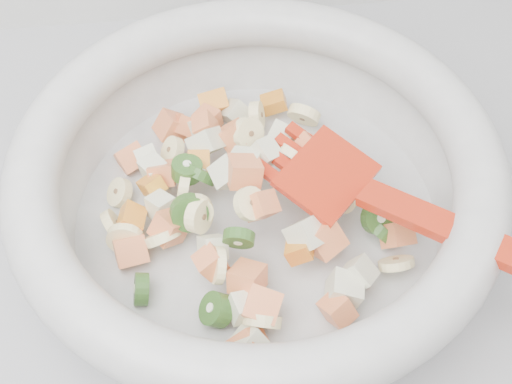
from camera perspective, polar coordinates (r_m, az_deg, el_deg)
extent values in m
cylinder|color=silver|center=(0.56, 0.00, -2.36)|extent=(0.29, 0.29, 0.02)
torus|color=silver|center=(0.51, 0.00, 2.07)|extent=(0.36, 0.36, 0.04)
cylinder|color=#F7F1A5|center=(0.53, -7.46, -3.53)|extent=(0.04, 0.03, 0.03)
cylinder|color=#F7F1A5|center=(0.50, -3.05, -5.88)|extent=(0.01, 0.03, 0.04)
cylinder|color=#F7F1A5|center=(0.56, -0.65, 4.69)|extent=(0.04, 0.03, 0.03)
cylinder|color=#F7F1A5|center=(0.55, 6.36, 0.96)|extent=(0.03, 0.02, 0.03)
cylinder|color=#F7F1A5|center=(0.60, 0.07, 6.13)|extent=(0.02, 0.03, 0.03)
cylinder|color=#F7F1A5|center=(0.51, -0.48, -0.95)|extent=(0.03, 0.03, 0.03)
cylinder|color=#F7F1A5|center=(0.54, 3.01, 2.98)|extent=(0.03, 0.03, 0.03)
cylinder|color=#F7F1A5|center=(0.49, 0.49, -10.25)|extent=(0.03, 0.03, 0.03)
cylinder|color=#F7F1A5|center=(0.57, -10.87, -0.05)|extent=(0.03, 0.03, 0.03)
cylinder|color=#F7F1A5|center=(0.53, 6.87, -0.46)|extent=(0.03, 0.03, 0.03)
cylinder|color=#F7F1A5|center=(0.58, -6.71, 3.29)|extent=(0.02, 0.03, 0.03)
cylinder|color=#F7F1A5|center=(0.56, 8.02, 1.00)|extent=(0.03, 0.03, 0.02)
cylinder|color=#F7F1A5|center=(0.54, -10.41, -3.72)|extent=(0.04, 0.02, 0.04)
cylinder|color=#F7F1A5|center=(0.55, -11.33, -2.62)|extent=(0.02, 0.04, 0.04)
cylinder|color=#F7F1A5|center=(0.61, 3.86, 6.17)|extent=(0.03, 0.03, 0.03)
cylinder|color=#F7F1A5|center=(0.54, -5.82, 0.41)|extent=(0.02, 0.03, 0.03)
cylinder|color=#F7F1A5|center=(0.51, -4.58, -1.94)|extent=(0.03, 0.03, 0.03)
cylinder|color=#F7F1A5|center=(0.53, 11.16, -5.63)|extent=(0.03, 0.03, 0.03)
cylinder|color=#F7F1A5|center=(0.52, -4.78, -1.51)|extent=(0.03, 0.02, 0.03)
cube|color=#FF9350|center=(0.61, -6.68, 5.13)|extent=(0.04, 0.03, 0.03)
cube|color=#FF9350|center=(0.49, -0.46, -12.37)|extent=(0.03, 0.03, 0.03)
cube|color=#FF9350|center=(0.50, -0.70, -6.95)|extent=(0.03, 0.03, 0.03)
cube|color=#FF9350|center=(0.55, 4.02, 2.03)|extent=(0.03, 0.03, 0.04)
cube|color=#FF9350|center=(0.58, -4.08, 5.24)|extent=(0.02, 0.02, 0.02)
cube|color=#FF9350|center=(0.57, -1.81, 4.53)|extent=(0.03, 0.02, 0.03)
cube|color=#FF9350|center=(0.59, -9.94, 2.69)|extent=(0.03, 0.03, 0.03)
cube|color=#FF9350|center=(0.60, -5.64, 5.26)|extent=(0.03, 0.03, 0.03)
cube|color=#FF9350|center=(0.56, -7.52, 1.44)|extent=(0.02, 0.03, 0.03)
cube|color=#FF9350|center=(0.51, 0.42, -1.09)|extent=(0.03, 0.03, 0.03)
cube|color=#FF9350|center=(0.60, -3.88, 5.80)|extent=(0.03, 0.03, 0.02)
cube|color=#FF9350|center=(0.49, 0.43, -9.16)|extent=(0.03, 0.04, 0.03)
cube|color=#FF9350|center=(0.54, 11.23, -3.36)|extent=(0.03, 0.03, 0.03)
cube|color=#FF9350|center=(0.52, -0.97, 1.63)|extent=(0.03, 0.03, 0.03)
cube|color=#FF9350|center=(0.50, -3.67, -5.61)|extent=(0.03, 0.02, 0.03)
cube|color=#FF9350|center=(0.52, 5.52, -3.69)|extent=(0.04, 0.04, 0.03)
cube|color=#FF9350|center=(0.53, -9.99, -4.66)|extent=(0.03, 0.03, 0.03)
cube|color=#FF9350|center=(0.50, 6.53, -9.33)|extent=(0.03, 0.03, 0.03)
cube|color=#FF9350|center=(0.53, -6.92, -2.82)|extent=(0.03, 0.03, 0.03)
cube|color=#FF9350|center=(0.55, 4.37, 3.05)|extent=(0.04, 0.04, 0.04)
cylinder|color=#4B9832|center=(0.55, -4.48, 1.46)|extent=(0.03, 0.04, 0.03)
cylinder|color=#4B9832|center=(0.50, -3.19, -9.39)|extent=(0.03, 0.03, 0.03)
cylinder|color=#4B9832|center=(0.54, 9.90, -3.09)|extent=(0.02, 0.03, 0.03)
cylinder|color=#4B9832|center=(0.52, -5.36, -1.66)|extent=(0.04, 0.02, 0.04)
cylinder|color=#4B9832|center=(0.55, -5.56, 1.80)|extent=(0.03, 0.03, 0.02)
cylinder|color=#4B9832|center=(0.54, -10.10, -3.36)|extent=(0.02, 0.03, 0.03)
cylinder|color=#4B9832|center=(0.52, -9.16, -7.69)|extent=(0.02, 0.03, 0.03)
cylinder|color=#4B9832|center=(0.54, 9.74, -2.08)|extent=(0.03, 0.03, 0.03)
cylinder|color=#4B9832|center=(0.50, -1.39, -3.71)|extent=(0.03, 0.02, 0.03)
cube|color=beige|center=(0.57, 2.37, 4.28)|extent=(0.04, 0.03, 0.03)
cube|color=beige|center=(0.61, -1.68, 6.35)|extent=(0.03, 0.03, 0.03)
cube|color=beige|center=(0.56, -8.13, 1.81)|extent=(0.03, 0.03, 0.02)
cube|color=beige|center=(0.51, 3.99, -3.45)|extent=(0.03, 0.03, 0.03)
cube|color=beige|center=(0.54, -0.81, 2.19)|extent=(0.03, 0.03, 0.03)
cube|color=beige|center=(0.51, 8.24, -6.47)|extent=(0.03, 0.03, 0.03)
cube|color=beige|center=(0.53, -2.27, 1.61)|extent=(0.03, 0.02, 0.03)
cube|color=beige|center=(0.57, -8.60, 2.55)|extent=(0.02, 0.02, 0.02)
cube|color=beige|center=(0.49, -0.99, -9.22)|extent=(0.03, 0.02, 0.02)
cube|color=beige|center=(0.60, -4.85, 5.15)|extent=(0.03, 0.03, 0.03)
cube|color=beige|center=(0.49, -0.49, -12.17)|extent=(0.03, 0.03, 0.03)
cube|color=beige|center=(0.54, -7.60, -1.21)|extent=(0.02, 0.03, 0.02)
cube|color=beige|center=(0.54, 0.69, 3.13)|extent=(0.03, 0.03, 0.03)
cube|color=beige|center=(0.56, -4.02, 3.95)|extent=(0.03, 0.03, 0.03)
cube|color=beige|center=(0.51, 7.08, -7.78)|extent=(0.03, 0.03, 0.03)
cube|color=beige|center=(0.51, -3.49, -4.46)|extent=(0.02, 0.03, 0.03)
cube|color=gold|center=(0.51, 3.51, -4.52)|extent=(0.03, 0.02, 0.03)
cube|color=gold|center=(0.62, -3.38, 7.19)|extent=(0.03, 0.02, 0.02)
cube|color=gold|center=(0.54, -9.91, -2.11)|extent=(0.02, 0.02, 0.02)
cube|color=gold|center=(0.61, 1.43, 7.17)|extent=(0.02, 0.02, 0.02)
cube|color=gold|center=(0.55, -4.62, 2.19)|extent=(0.02, 0.02, 0.02)
cube|color=gold|center=(0.55, -8.34, 0.52)|extent=(0.03, 0.03, 0.02)
cube|color=#B2250F|center=(0.52, 5.68, 1.32)|extent=(0.08, 0.08, 0.02)
cube|color=#B2250F|center=(0.55, 3.73, 4.44)|extent=(0.03, 0.03, 0.01)
cube|color=#B2250F|center=(0.54, 2.81, 3.52)|extent=(0.03, 0.03, 0.01)
cube|color=#B2250F|center=(0.53, 1.87, 2.57)|extent=(0.03, 0.03, 0.01)
cube|color=#B2250F|center=(0.53, 0.91, 1.59)|extent=(0.03, 0.03, 0.01)
cube|color=#B2250F|center=(0.48, 18.68, -4.35)|extent=(0.16, 0.15, 0.04)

